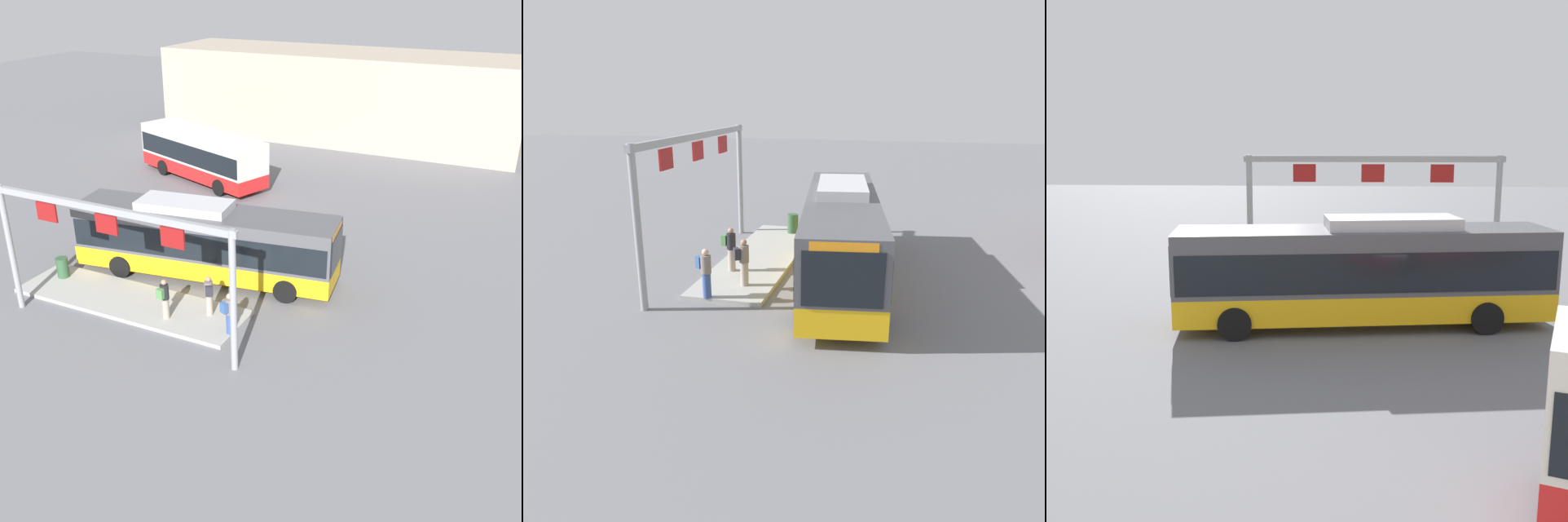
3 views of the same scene
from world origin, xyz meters
The scene contains 8 objects.
ground_plane centered at (0.00, 0.00, 0.00)m, with size 120.00×120.00×0.00m, color slate.
platform_curb centered at (-1.58, -3.47, 0.08)m, with size 10.00×2.80×0.16m, color #9E9E99.
bus_main centered at (-0.01, 0.00, 1.81)m, with size 11.83×4.10×3.46m.
person_boarding centered at (3.31, -3.96, 1.05)m, with size 0.49×0.60×1.67m.
person_waiting_near centered at (1.97, -3.11, 1.05)m, with size 0.54×0.61×1.67m.
person_waiting_mid centered at (0.56, -4.07, 1.05)m, with size 0.36×0.54×1.67m.
platform_sign_gantry centered at (-0.49, -5.64, 3.80)m, with size 10.19×0.24×5.20m.
trash_bin centered at (-5.48, -3.05, 0.61)m, with size 0.52×0.52×0.90m, color #2D5133.
Camera 2 is at (17.98, 2.28, 6.55)m, focal length 35.30 mm.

